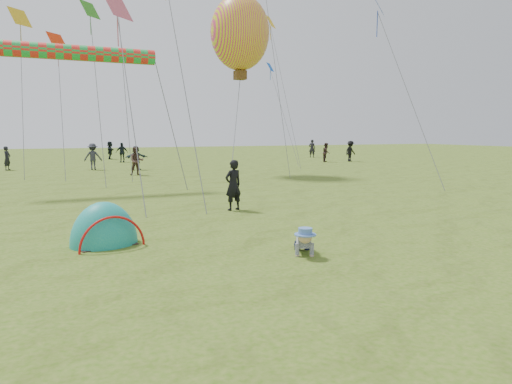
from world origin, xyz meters
name	(u,v)px	position (x,y,z in m)	size (l,w,h in m)	color
ground	(264,265)	(0.00, 0.00, 0.00)	(140.00, 140.00, 0.00)	#315B0D
crawling_toddler	(304,240)	(1.07, 0.39, 0.31)	(0.57, 0.81, 0.62)	black
popup_tent	(105,244)	(-2.64, 2.92, 0.00)	(1.50, 1.23, 1.94)	#0C7D85
standing_adult	(233,185)	(1.62, 6.00, 0.82)	(0.59, 0.39, 1.63)	black
crowd_person_0	(312,149)	(19.71, 32.04, 0.89)	(0.65, 0.43, 1.78)	black
crowd_person_1	(326,152)	(17.30, 25.51, 0.81)	(0.78, 0.61, 1.61)	#30201E
crowd_person_3	(93,157)	(-1.42, 24.80, 0.88)	(1.14, 0.66, 1.77)	#2B2C37
crowd_person_5	(136,158)	(1.23, 23.56, 0.81)	(1.49, 0.48, 1.61)	#253944
crowd_person_7	(137,161)	(0.66, 19.64, 0.83)	(0.81, 0.63, 1.67)	#47302A
crowd_person_8	(122,152)	(1.33, 31.89, 0.82)	(0.97, 0.40, 1.65)	black
crowd_person_9	(350,151)	(19.54, 25.23, 0.89)	(1.15, 0.66, 1.78)	black
crowd_person_11	(110,150)	(0.87, 36.77, 0.83)	(1.54, 0.49, 1.66)	black
crowd_person_12	(7,158)	(-6.66, 26.55, 0.79)	(0.58, 0.38, 1.58)	black
balloon_kite	(240,37)	(6.55, 17.99, 7.99)	(3.44, 3.44, 4.82)	#D8E503
rainbow_tube_kite	(72,53)	(-2.79, 13.20, 5.77)	(0.64, 0.64, 6.78)	red
diamond_kite_0	(57,41)	(-3.25, 22.59, 7.84)	(1.16, 1.16, 0.00)	#F12F08
diamond_kite_1	(270,22)	(11.62, 24.62, 10.75)	(1.06, 1.06, 0.00)	yellow
diamond_kite_4	(270,67)	(12.51, 26.53, 7.71)	(0.81, 0.81, 0.00)	blue
diamond_kite_5	(117,5)	(-1.20, 10.83, 7.25)	(1.21, 1.21, 0.00)	#CF5369
diamond_kite_8	(20,17)	(-5.24, 24.24, 9.39)	(1.25, 1.25, 0.00)	gold
diamond_kite_9	(90,9)	(-1.61, 18.81, 8.92)	(1.03, 1.03, 0.00)	#2F851D
diamond_kite_10	(378,4)	(11.68, 11.98, 8.91)	(1.27, 1.27, 0.00)	#0B31BF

